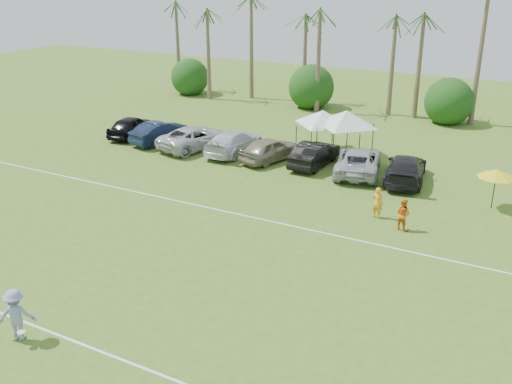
% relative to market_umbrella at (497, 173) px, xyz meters
% --- Properties ---
extents(ground, '(120.00, 120.00, 0.00)m').
position_rel_market_umbrella_xyz_m(ground, '(-11.58, -21.04, -1.96)').
color(ground, '#45671E').
rests_on(ground, ground).
extents(field_lines, '(80.00, 12.10, 0.01)m').
position_rel_market_umbrella_xyz_m(field_lines, '(-11.58, -13.04, -1.95)').
color(field_lines, white).
rests_on(field_lines, ground).
extents(palm_tree_0, '(2.40, 2.40, 8.90)m').
position_rel_market_umbrella_xyz_m(palm_tree_0, '(-33.58, 16.96, 5.52)').
color(palm_tree_0, brown).
rests_on(palm_tree_0, ground).
extents(palm_tree_1, '(2.40, 2.40, 9.90)m').
position_rel_market_umbrella_xyz_m(palm_tree_1, '(-28.58, 16.96, 6.39)').
color(palm_tree_1, brown).
rests_on(palm_tree_1, ground).
extents(palm_tree_4, '(2.40, 2.40, 8.90)m').
position_rel_market_umbrella_xyz_m(palm_tree_4, '(-15.58, 16.96, 5.52)').
color(palm_tree_4, brown).
rests_on(palm_tree_4, ground).
extents(palm_tree_5, '(2.40, 2.40, 9.90)m').
position_rel_market_umbrella_xyz_m(palm_tree_5, '(-11.58, 16.96, 6.39)').
color(palm_tree_5, brown).
rests_on(palm_tree_5, ground).
extents(palm_tree_6, '(2.40, 2.40, 10.90)m').
position_rel_market_umbrella_xyz_m(palm_tree_6, '(-7.58, 16.96, 7.26)').
color(palm_tree_6, brown).
rests_on(palm_tree_6, ground).
extents(bush_tree_0, '(4.00, 4.00, 4.00)m').
position_rel_market_umbrella_xyz_m(bush_tree_0, '(-30.58, 17.96, -0.16)').
color(bush_tree_0, brown).
rests_on(bush_tree_0, ground).
extents(bush_tree_1, '(4.00, 4.00, 4.00)m').
position_rel_market_umbrella_xyz_m(bush_tree_1, '(-17.58, 17.96, -0.16)').
color(bush_tree_1, brown).
rests_on(bush_tree_1, ground).
extents(bush_tree_2, '(4.00, 4.00, 4.00)m').
position_rel_market_umbrella_xyz_m(bush_tree_2, '(-5.58, 17.96, -0.16)').
color(bush_tree_2, brown).
rests_on(bush_tree_2, ground).
extents(sideline_player_a, '(0.66, 0.50, 1.64)m').
position_rel_market_umbrella_xyz_m(sideline_player_a, '(-5.03, -4.05, -1.14)').
color(sideline_player_a, orange).
rests_on(sideline_player_a, ground).
extents(sideline_player_b, '(0.94, 0.84, 1.61)m').
position_rel_market_umbrella_xyz_m(sideline_player_b, '(-3.53, -4.86, -1.15)').
color(sideline_player_b, orange).
rests_on(sideline_player_b, ground).
extents(canopy_tent_left, '(4.17, 4.17, 3.38)m').
position_rel_market_umbrella_xyz_m(canopy_tent_left, '(-11.74, 5.13, 0.93)').
color(canopy_tent_left, black).
rests_on(canopy_tent_left, ground).
extents(canopy_tent_right, '(4.50, 4.50, 3.64)m').
position_rel_market_umbrella_xyz_m(canopy_tent_right, '(-10.00, 4.94, 1.16)').
color(canopy_tent_right, black).
rests_on(canopy_tent_right, ground).
extents(market_umbrella, '(1.96, 1.96, 2.18)m').
position_rel_market_umbrella_xyz_m(market_umbrella, '(0.00, 0.00, 0.00)').
color(market_umbrella, black).
rests_on(market_umbrella, ground).
extents(frisbee_player, '(1.41, 1.27, 1.89)m').
position_rel_market_umbrella_xyz_m(frisbee_player, '(-12.88, -19.76, -1.01)').
color(frisbee_player, '#808BB6').
rests_on(frisbee_player, ground).
extents(parked_car_0, '(2.39, 4.81, 1.57)m').
position_rel_market_umbrella_xyz_m(parked_car_0, '(-25.73, 1.86, -1.17)').
color(parked_car_0, black).
rests_on(parked_car_0, ground).
extents(parked_car_1, '(2.73, 5.03, 1.57)m').
position_rel_market_umbrella_xyz_m(parked_car_1, '(-22.79, 1.58, -1.17)').
color(parked_car_1, '#111D34').
rests_on(parked_car_1, ground).
extents(parked_car_2, '(3.90, 6.13, 1.57)m').
position_rel_market_umbrella_xyz_m(parked_car_2, '(-19.84, 1.58, -1.17)').
color(parked_car_2, '#BABBBC').
rests_on(parked_car_2, ground).
extents(parked_car_3, '(2.22, 5.43, 1.57)m').
position_rel_market_umbrella_xyz_m(parked_car_3, '(-16.90, 1.91, -1.17)').
color(parked_car_3, silver).
rests_on(parked_car_3, ground).
extents(parked_car_4, '(3.09, 4.96, 1.57)m').
position_rel_market_umbrella_xyz_m(parked_car_4, '(-13.96, 1.60, -1.17)').
color(parked_car_4, gray).
rests_on(parked_car_4, ground).
extents(parked_car_5, '(1.83, 4.83, 1.57)m').
position_rel_market_umbrella_xyz_m(parked_car_5, '(-11.01, 2.07, -1.17)').
color(parked_car_5, black).
rests_on(parked_car_5, ground).
extents(parked_car_6, '(3.91, 6.13, 1.57)m').
position_rel_market_umbrella_xyz_m(parked_car_6, '(-8.07, 2.00, -1.17)').
color(parked_car_6, '#AAACB4').
rests_on(parked_car_6, ground).
extents(parked_car_7, '(3.03, 5.70, 1.57)m').
position_rel_market_umbrella_xyz_m(parked_car_7, '(-5.13, 1.96, -1.17)').
color(parked_car_7, black).
rests_on(parked_car_7, ground).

